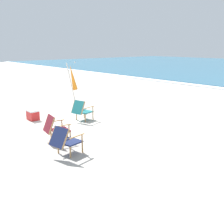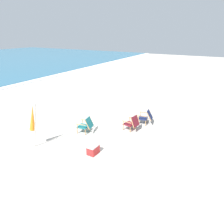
% 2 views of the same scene
% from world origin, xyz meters
% --- Properties ---
extents(ground_plane, '(80.00, 80.00, 0.00)m').
position_xyz_m(ground_plane, '(0.00, 0.00, 0.00)').
color(ground_plane, '#B2AAA0').
extents(beach_chair_back_left, '(0.71, 0.83, 0.80)m').
position_xyz_m(beach_chair_back_left, '(0.50, 0.73, 0.43)').
color(beach_chair_back_left, '#196066').
rests_on(beach_chair_back_left, ground).
extents(beach_chair_mid_center, '(0.67, 0.78, 0.81)m').
position_xyz_m(beach_chair_mid_center, '(1.83, -1.13, 0.43)').
color(beach_chair_mid_center, maroon).
rests_on(beach_chair_mid_center, ground).
extents(beach_chair_front_right, '(0.70, 0.85, 0.78)m').
position_xyz_m(beach_chair_front_right, '(2.92, -1.45, 0.42)').
color(beach_chair_front_right, '#19234C').
rests_on(beach_chair_front_right, ground).
extents(umbrella_furled_orange, '(0.23, 0.55, 2.09)m').
position_xyz_m(umbrella_furled_orange, '(-1.66, 1.75, 1.36)').
color(umbrella_furled_orange, '#B7B2A8').
rests_on(umbrella_furled_orange, ground).
extents(cooler_box, '(0.49, 0.35, 0.40)m').
position_xyz_m(cooler_box, '(-0.84, -0.63, 0.20)').
color(cooler_box, red).
rests_on(cooler_box, ground).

